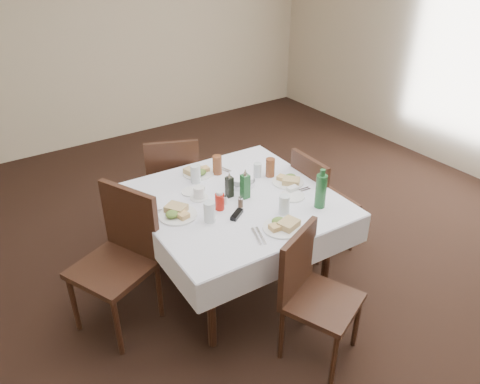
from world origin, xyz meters
The scene contains 33 objects.
ground_plane centered at (0.00, 0.00, 0.00)m, with size 7.00×7.00×0.00m, color black.
room_shell centered at (0.00, 0.00, 1.71)m, with size 6.04×7.04×2.80m.
dining_table centered at (-0.24, 0.16, 0.68)m, with size 1.42×1.42×0.76m.
chair_north centered at (-0.31, 1.05, 0.55)m, with size 0.59×0.59×0.96m.
chair_south centered at (-0.23, -0.68, 0.51)m, with size 0.56×0.56×0.90m.
chair_east centered at (0.55, 0.12, 0.53)m, with size 0.45×0.45×0.92m.
chair_west centered at (-1.10, 0.28, 0.58)m, with size 0.63×0.63×1.01m.
meal_north centered at (-0.28, 0.65, 0.78)m, with size 0.25×0.25×0.06m.
meal_south centered at (-0.19, -0.33, 0.78)m, with size 0.26×0.26×0.06m.
meal_east centered at (0.24, 0.13, 0.78)m, with size 0.25×0.25×0.05m.
meal_west centered at (-0.70, 0.20, 0.78)m, with size 0.27×0.27×0.06m.
side_plate_a centered at (-0.47, 0.42, 0.77)m, with size 0.15×0.15×0.01m.
side_plate_b centered at (0.12, -0.05, 0.77)m, with size 0.18×0.18×0.01m.
water_n centered at (-0.36, 0.54, 0.83)m, with size 0.08×0.08×0.15m.
water_s centered at (-0.07, -0.19, 0.83)m, with size 0.07×0.07×0.14m.
water_e centered at (0.10, 0.35, 0.82)m, with size 0.06×0.06×0.12m.
water_w centered at (-0.55, 0.01, 0.84)m, with size 0.08×0.08×0.15m.
iced_tea_a centered at (-0.14, 0.57, 0.84)m, with size 0.07×0.07×0.16m.
iced_tea_b centered at (0.18, 0.30, 0.84)m, with size 0.07×0.07×0.15m.
bread_basket centered at (-0.09, 0.32, 0.80)m, with size 0.22×0.22×0.07m.
oil_cruet_dark centered at (-0.26, 0.21, 0.85)m, with size 0.05×0.05×0.20m.
oil_cruet_green centered at (-0.17, 0.14, 0.86)m, with size 0.06×0.06×0.24m.
ketchup_bottle centered at (-0.41, 0.10, 0.83)m, with size 0.07×0.07×0.14m.
salt_shaker centered at (-0.35, 0.14, 0.80)m, with size 0.03×0.03×0.07m.
pepper_shaker centered at (-0.27, 0.05, 0.80)m, with size 0.03×0.03×0.08m.
coffee_mug centered at (-0.46, 0.32, 0.81)m, with size 0.14×0.13×0.10m.
sunglasses centered at (-0.37, -0.04, 0.78)m, with size 0.14×0.11×0.03m.
green_bottle centered at (0.19, -0.27, 0.89)m, with size 0.08×0.08×0.30m.
sugar_caddy centered at (0.17, 0.01, 0.78)m, with size 0.09×0.05×0.04m.
cutlery_n centered at (-0.07, 0.61, 0.77)m, with size 0.08×0.16×0.01m.
cutlery_s centered at (-0.38, -0.32, 0.77)m, with size 0.11×0.20×0.01m.
cutlery_e centered at (0.23, -0.02, 0.77)m, with size 0.16×0.05×0.01m.
cutlery_w centered at (-0.71, 0.29, 0.77)m, with size 0.18×0.08×0.01m.
Camera 1 is at (-1.87, -2.30, 2.52)m, focal length 35.00 mm.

